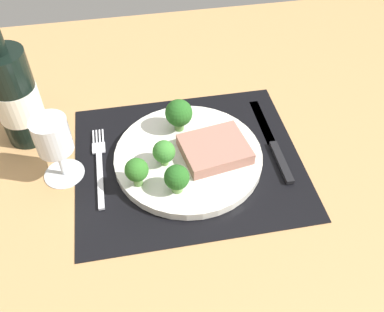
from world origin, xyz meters
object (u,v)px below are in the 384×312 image
knife (274,145)px  wine_glass (53,140)px  plate (188,157)px  wine_bottle (15,95)px  fork (100,165)px  steak (215,149)px

knife → wine_glass: size_ratio=1.81×
plate → wine_bottle: (-28.99, 12.27, 8.73)cm
fork → knife: (32.44, -0.89, 0.05)cm
steak → knife: steak is taller
steak → wine_bottle: wine_bottle is taller
steak → fork: steak is taller
knife → wine_bottle: wine_bottle is taller
steak → fork: bearing=173.9°
fork → wine_bottle: 19.30cm
plate → wine_bottle: bearing=157.1°
plate → steak: bearing=-9.6°
plate → wine_bottle: size_ratio=0.95×
knife → wine_bottle: size_ratio=0.81×
plate → wine_glass: wine_glass is taller
fork → wine_bottle: (-12.98, 10.85, 9.28)cm
wine_bottle → wine_glass: 13.28cm
wine_bottle → knife: bearing=-14.5°
knife → wine_bottle: (-45.42, 11.74, 9.22)cm
plate → wine_glass: size_ratio=2.11×
plate → steak: (4.66, -0.79, 1.95)cm
plate → wine_glass: (-22.27, 0.90, 7.39)cm
fork → wine_bottle: bearing=137.1°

